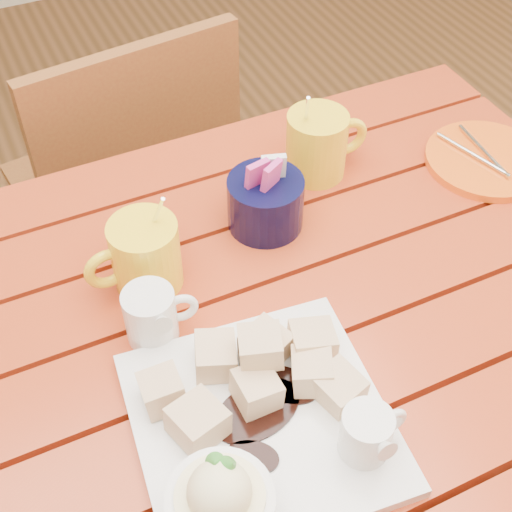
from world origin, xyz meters
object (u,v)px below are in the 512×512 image
coffee_mug_right (318,143)px  orange_saucer (488,160)px  dessert_plate (256,430)px  table (234,382)px  chair_far (130,187)px  coffee_mug_left (144,255)px

coffee_mug_right → orange_saucer: coffee_mug_right is taller
orange_saucer → dessert_plate: bearing=-151.9°
dessert_plate → orange_saucer: dessert_plate is taller
coffee_mug_right → orange_saucer: size_ratio=0.81×
table → coffee_mug_right: bearing=43.5°
orange_saucer → chair_far: 0.73m
coffee_mug_right → chair_far: bearing=119.2°
dessert_plate → table: bearing=75.8°
coffee_mug_right → coffee_mug_left: bearing=-158.3°
table → dessert_plate: (-0.04, -0.15, 0.14)m
table → chair_far: size_ratio=1.42×
table → dessert_plate: dessert_plate is taller
table → dessert_plate: 0.21m
table → dessert_plate: bearing=-104.2°
table → chair_far: 0.66m
coffee_mug_left → orange_saucer: size_ratio=0.79×
dessert_plate → chair_far: (0.08, 0.78, -0.31)m
chair_far → coffee_mug_right: bearing=109.0°
orange_saucer → chair_far: chair_far is taller
dessert_plate → coffee_mug_right: coffee_mug_right is taller
table → orange_saucer: (0.49, 0.13, 0.11)m
chair_far → orange_saucer: bearing=124.5°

